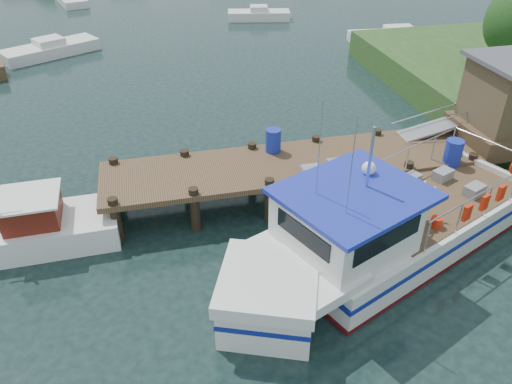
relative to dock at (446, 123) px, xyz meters
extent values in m
plane|color=#172927|center=(-6.51, -0.01, -2.24)|extent=(160.00, 160.00, 0.00)
cube|color=#4E3925|center=(-4.51, -0.01, -0.94)|extent=(16.00, 3.00, 0.20)
cylinder|color=black|center=(-12.01, -1.31, -1.59)|extent=(0.32, 0.32, 1.90)
cylinder|color=black|center=(-12.01, 1.29, -1.59)|extent=(0.32, 0.32, 1.90)
cylinder|color=black|center=(-9.51, -1.31, -1.59)|extent=(0.32, 0.32, 1.90)
cylinder|color=black|center=(-9.51, 1.29, -1.59)|extent=(0.32, 0.32, 1.90)
cylinder|color=black|center=(-7.01, -1.31, -1.59)|extent=(0.32, 0.32, 1.90)
cylinder|color=black|center=(-7.01, 1.29, -1.59)|extent=(0.32, 0.32, 1.90)
cylinder|color=black|center=(-4.51, -1.31, -1.59)|extent=(0.32, 0.32, 1.90)
cylinder|color=black|center=(-4.51, 1.29, -1.59)|extent=(0.32, 0.32, 1.90)
cylinder|color=black|center=(-2.01, -1.31, -1.59)|extent=(0.32, 0.32, 1.90)
cylinder|color=black|center=(-2.01, 1.29, -1.59)|extent=(0.32, 0.32, 1.90)
cylinder|color=black|center=(0.49, -1.31, -1.59)|extent=(0.32, 0.32, 1.90)
cylinder|color=black|center=(0.49, 1.29, -1.59)|extent=(0.32, 0.32, 1.90)
cylinder|color=black|center=(2.99, 1.29, -1.59)|extent=(0.32, 0.32, 1.90)
cube|color=#4E3925|center=(2.49, -0.01, -0.54)|extent=(3.20, 3.00, 0.60)
cube|color=#4A3D29|center=(2.49, -0.01, 0.86)|extent=(2.60, 2.60, 2.40)
cube|color=#A5A8AD|center=(0.19, 0.89, -0.59)|extent=(3.34, 0.90, 0.79)
cylinder|color=silver|center=(0.19, 0.49, -0.09)|extent=(3.34, 0.05, 0.76)
cylinder|color=silver|center=(0.19, 1.29, -0.09)|extent=(3.34, 0.05, 0.76)
cube|color=slate|center=(-5.51, -1.01, -0.68)|extent=(0.60, 0.40, 0.30)
cube|color=slate|center=(-4.51, -0.81, -0.68)|extent=(0.60, 0.40, 0.30)
cylinder|color=red|center=(-3.51, -1.11, -0.69)|extent=(0.30, 0.30, 0.28)
cylinder|color=#17289E|center=(-6.31, 0.89, -0.40)|extent=(0.56, 0.56, 0.85)
cube|color=silver|center=(-3.17, -3.58, -1.61)|extent=(8.81, 6.26, 1.26)
cube|color=silver|center=(-8.18, -5.75, -1.61)|extent=(3.01, 3.01, 1.26)
cube|color=silver|center=(-8.18, -5.75, -0.82)|extent=(3.25, 3.34, 0.38)
cube|color=silver|center=(-7.18, -5.32, -0.85)|extent=(3.24, 3.72, 0.33)
cube|color=navy|center=(-3.17, -3.58, -1.46)|extent=(8.93, 6.35, 0.15)
cube|color=navy|center=(-8.18, -5.75, -1.46)|extent=(3.06, 3.06, 0.15)
cube|color=#500B0F|center=(-3.17, -3.58, -2.19)|extent=(8.92, 6.33, 0.15)
cube|color=#4E3925|center=(-1.97, -3.06, -0.97)|extent=(6.58, 5.05, 0.04)
cube|color=silver|center=(0.73, -1.89, -1.50)|extent=(1.50, 3.09, 1.47)
cube|color=silver|center=(-5.78, -4.71, -0.17)|extent=(3.93, 3.82, 1.64)
cube|color=black|center=(-5.21, -6.02, 0.16)|extent=(2.22, 1.00, 0.55)
cube|color=black|center=(-6.35, -3.40, 0.16)|extent=(2.22, 1.00, 0.55)
cube|color=black|center=(-7.19, -5.32, 0.16)|extent=(0.82, 1.82, 0.55)
cube|color=#1A29A3|center=(-5.58, -4.62, 0.71)|extent=(4.66, 4.38, 0.13)
cylinder|color=silver|center=(-5.18, -4.45, 1.63)|extent=(0.11, 0.11, 1.75)
cylinder|color=silver|center=(-6.16, -5.47, 2.07)|extent=(0.03, 0.03, 2.62)
cylinder|color=silver|center=(-6.60, -4.47, 2.07)|extent=(0.03, 0.03, 2.62)
sphere|color=silver|center=(-4.85, -3.83, 0.92)|extent=(0.52, 0.52, 0.39)
cylinder|color=silver|center=(-1.22, -4.38, 0.05)|extent=(5.03, 2.22, 0.05)
cylinder|color=silver|center=(-2.42, -1.61, 0.05)|extent=(5.03, 2.22, 0.05)
cylinder|color=silver|center=(0.71, -1.89, 0.05)|extent=(1.24, 2.77, 0.05)
cylinder|color=silver|center=(-3.68, -5.44, -0.47)|extent=(0.06, 0.06, 1.04)
cylinder|color=silver|center=(-4.87, -2.68, -0.47)|extent=(0.06, 0.06, 1.04)
cylinder|color=silver|center=(-2.37, -4.88, -0.47)|extent=(0.06, 0.06, 1.04)
cylinder|color=silver|center=(-3.57, -2.11, -0.47)|extent=(0.06, 0.06, 1.04)
cylinder|color=silver|center=(-1.07, -4.31, -0.47)|extent=(0.06, 0.06, 1.04)
cylinder|color=silver|center=(-2.27, -1.55, -0.47)|extent=(0.06, 0.06, 1.04)
cylinder|color=silver|center=(-0.97, -0.98, -0.47)|extent=(0.06, 0.06, 1.04)
cylinder|color=silver|center=(0.08, -0.53, -0.47)|extent=(0.06, 0.06, 1.04)
cube|color=slate|center=(-0.71, -3.23, -0.79)|extent=(0.77, 0.66, 0.35)
cube|color=slate|center=(-1.19, -2.12, -0.79)|extent=(0.77, 0.66, 0.35)
cube|color=slate|center=(-2.36, -2.16, -0.79)|extent=(0.72, 0.62, 0.35)
cylinder|color=#17289E|center=(-0.36, -1.29, -0.49)|extent=(0.80, 0.80, 0.96)
cylinder|color=red|center=(-2.78, -4.48, -0.81)|extent=(0.43, 0.43, 0.33)
torus|color=#BFB28C|center=(-2.66, -3.12, -0.91)|extent=(0.80, 0.80, 0.13)
cube|color=red|center=(-2.06, -4.77, -0.39)|extent=(0.32, 0.22, 0.49)
cube|color=red|center=(-1.26, -4.42, -0.39)|extent=(0.32, 0.22, 0.49)
cube|color=red|center=(-0.46, -4.07, -0.39)|extent=(0.32, 0.22, 0.49)
imported|color=silver|center=(-3.64, -4.14, -0.03)|extent=(0.70, 0.82, 1.92)
cube|color=silver|center=(-14.92, -0.92, -1.79)|extent=(5.91, 2.33, 0.90)
cube|color=#57180E|center=(-14.47, -0.90, -0.94)|extent=(1.67, 1.67, 0.86)
cube|color=silver|center=(-14.47, -0.90, -0.48)|extent=(1.85, 1.85, 0.07)
cube|color=silver|center=(-16.22, 19.11, -1.89)|extent=(6.16, 4.72, 0.69)
cube|color=silver|center=(-16.22, 19.11, -1.37)|extent=(2.15, 2.07, 0.45)
cube|color=silver|center=(-1.18, 24.75, -1.90)|extent=(5.06, 2.54, 0.68)
cube|color=silver|center=(-1.18, 24.75, -1.39)|extent=(1.55, 1.40, 0.43)
cube|color=silver|center=(6.79, 16.65, -1.91)|extent=(6.87, 2.95, 0.67)
cube|color=silver|center=(6.79, 16.65, -1.40)|extent=(2.03, 1.79, 0.43)
camera|label=1|loc=(-10.58, -14.70, 7.90)|focal=35.00mm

